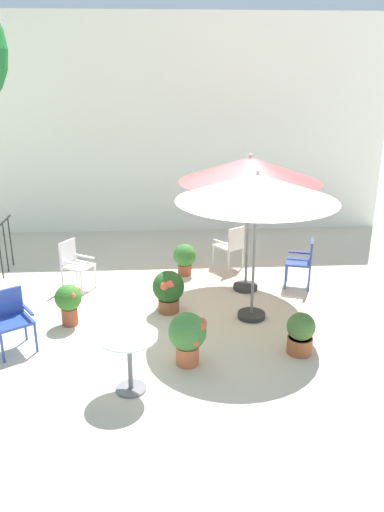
{
  "coord_description": "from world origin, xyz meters",
  "views": [
    {
      "loc": [
        -0.44,
        -7.33,
        3.68
      ],
      "look_at": [
        0.0,
        -0.16,
        1.07
      ],
      "focal_mm": 35.36,
      "sensor_mm": 36.0,
      "label": 1
    }
  ],
  "objects_px": {
    "potted_plant_2": "(168,289)",
    "patio_chair_0": "(74,262)",
    "patio_umbrella_0": "(250,171)",
    "potted_plant_3": "(69,301)",
    "cafe_table_0": "(129,353)",
    "patio_chair_1": "(231,244)",
    "potted_plant_5": "(185,258)",
    "patio_umbrella_1": "(257,188)",
    "potted_plant_4": "(188,335)",
    "potted_plant_1": "(301,333)",
    "patio_chair_2": "(10,316)",
    "patio_chair_3": "(303,260)"
  },
  "relations": [
    {
      "from": "potted_plant_4",
      "to": "potted_plant_5",
      "type": "xyz_separation_m",
      "value": [
        0.11,
        3.18,
        -0.08
      ]
    },
    {
      "from": "patio_umbrella_1",
      "to": "patio_chair_2",
      "type": "xyz_separation_m",
      "value": [
        -3.53,
        -0.75,
        -1.59
      ]
    },
    {
      "from": "potted_plant_2",
      "to": "patio_chair_2",
      "type": "bearing_deg",
      "value": -154.84
    },
    {
      "from": "cafe_table_0",
      "to": "patio_umbrella_0",
      "type": "bearing_deg",
      "value": 57.4
    },
    {
      "from": "potted_plant_1",
      "to": "patio_chair_3",
      "type": "bearing_deg",
      "value": 74.22
    },
    {
      "from": "patio_umbrella_0",
      "to": "potted_plant_1",
      "type": "bearing_deg",
      "value": -80.0
    },
    {
      "from": "patio_umbrella_0",
      "to": "patio_chair_0",
      "type": "height_order",
      "value": "patio_umbrella_0"
    },
    {
      "from": "patio_chair_0",
      "to": "cafe_table_0",
      "type": "bearing_deg",
      "value": -70.19
    },
    {
      "from": "cafe_table_0",
      "to": "patio_chair_1",
      "type": "relative_size",
      "value": 0.86
    },
    {
      "from": "patio_chair_2",
      "to": "potted_plant_1",
      "type": "distance_m",
      "value": 4.04
    },
    {
      "from": "patio_chair_1",
      "to": "patio_chair_3",
      "type": "bearing_deg",
      "value": -41.66
    },
    {
      "from": "cafe_table_0",
      "to": "potted_plant_2",
      "type": "xyz_separation_m",
      "value": [
        0.5,
        2.15,
        -0.12
      ]
    },
    {
      "from": "potted_plant_1",
      "to": "potted_plant_3",
      "type": "relative_size",
      "value": 0.92
    },
    {
      "from": "patio_chair_1",
      "to": "potted_plant_2",
      "type": "xyz_separation_m",
      "value": [
        -1.28,
        -1.92,
        -0.1
      ]
    },
    {
      "from": "potted_plant_2",
      "to": "patio_chair_0",
      "type": "bearing_deg",
      "value": 147.06
    },
    {
      "from": "patio_umbrella_0",
      "to": "patio_chair_2",
      "type": "xyz_separation_m",
      "value": [
        -3.62,
        -1.88,
        -1.64
      ]
    },
    {
      "from": "potted_plant_4",
      "to": "patio_chair_1",
      "type": "bearing_deg",
      "value": 73.4
    },
    {
      "from": "potted_plant_3",
      "to": "potted_plant_5",
      "type": "bearing_deg",
      "value": 46.03
    },
    {
      "from": "patio_chair_2",
      "to": "potted_plant_1",
      "type": "height_order",
      "value": "patio_chair_2"
    },
    {
      "from": "patio_chair_3",
      "to": "potted_plant_3",
      "type": "relative_size",
      "value": 1.37
    },
    {
      "from": "potted_plant_4",
      "to": "patio_chair_0",
      "type": "bearing_deg",
      "value": 125.4
    },
    {
      "from": "patio_chair_1",
      "to": "potted_plant_1",
      "type": "height_order",
      "value": "patio_chair_1"
    },
    {
      "from": "potted_plant_1",
      "to": "potted_plant_5",
      "type": "height_order",
      "value": "potted_plant_5"
    },
    {
      "from": "patio_chair_0",
      "to": "potted_plant_4",
      "type": "bearing_deg",
      "value": -54.6
    },
    {
      "from": "patio_umbrella_1",
      "to": "potted_plant_2",
      "type": "bearing_deg",
      "value": 167.45
    },
    {
      "from": "patio_chair_1",
      "to": "potted_plant_5",
      "type": "xyz_separation_m",
      "value": [
        -0.94,
        -0.32,
        -0.15
      ]
    },
    {
      "from": "patio_chair_3",
      "to": "patio_chair_1",
      "type": "bearing_deg",
      "value": 138.34
    },
    {
      "from": "patio_chair_0",
      "to": "potted_plant_1",
      "type": "distance_m",
      "value": 4.27
    },
    {
      "from": "patio_chair_1",
      "to": "potted_plant_1",
      "type": "bearing_deg",
      "value": -81.09
    },
    {
      "from": "patio_chair_1",
      "to": "patio_chair_3",
      "type": "height_order",
      "value": "patio_chair_3"
    },
    {
      "from": "cafe_table_0",
      "to": "potted_plant_1",
      "type": "distance_m",
      "value": 2.43
    },
    {
      "from": "patio_chair_1",
      "to": "potted_plant_5",
      "type": "distance_m",
      "value": 1.0
    },
    {
      "from": "patio_chair_3",
      "to": "potted_plant_2",
      "type": "distance_m",
      "value": 2.6
    },
    {
      "from": "potted_plant_4",
      "to": "potted_plant_5",
      "type": "relative_size",
      "value": 1.19
    },
    {
      "from": "patio_umbrella_0",
      "to": "potted_plant_1",
      "type": "xyz_separation_m",
      "value": [
        0.4,
        -2.24,
        -1.84
      ]
    },
    {
      "from": "patio_umbrella_0",
      "to": "potted_plant_3",
      "type": "relative_size",
      "value": 3.71
    },
    {
      "from": "cafe_table_0",
      "to": "patio_chair_0",
      "type": "bearing_deg",
      "value": 109.81
    },
    {
      "from": "patio_chair_0",
      "to": "potted_plant_2",
      "type": "relative_size",
      "value": 1.26
    },
    {
      "from": "patio_umbrella_1",
      "to": "patio_chair_1",
      "type": "xyz_separation_m",
      "value": [
        -0.04,
        2.21,
        -1.6
      ]
    },
    {
      "from": "patio_umbrella_0",
      "to": "patio_chair_1",
      "type": "relative_size",
      "value": 2.81
    },
    {
      "from": "patio_umbrella_1",
      "to": "potted_plant_4",
      "type": "height_order",
      "value": "patio_umbrella_1"
    },
    {
      "from": "patio_umbrella_0",
      "to": "potted_plant_4",
      "type": "height_order",
      "value": "patio_umbrella_0"
    },
    {
      "from": "potted_plant_2",
      "to": "potted_plant_5",
      "type": "bearing_deg",
      "value": 78.0
    },
    {
      "from": "patio_umbrella_0",
      "to": "potted_plant_2",
      "type": "xyz_separation_m",
      "value": [
        -1.4,
        -0.84,
        -1.76
      ]
    },
    {
      "from": "patio_chair_0",
      "to": "patio_chair_1",
      "type": "height_order",
      "value": "patio_chair_0"
    },
    {
      "from": "patio_chair_1",
      "to": "patio_chair_2",
      "type": "distance_m",
      "value": 4.58
    },
    {
      "from": "patio_chair_1",
      "to": "potted_plant_1",
      "type": "distance_m",
      "value": 3.37
    },
    {
      "from": "potted_plant_5",
      "to": "patio_umbrella_0",
      "type": "bearing_deg",
      "value": -35.51
    },
    {
      "from": "potted_plant_2",
      "to": "potted_plant_3",
      "type": "bearing_deg",
      "value": -167.25
    },
    {
      "from": "potted_plant_4",
      "to": "potted_plant_3",
      "type": "bearing_deg",
      "value": 144.89
    }
  ]
}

